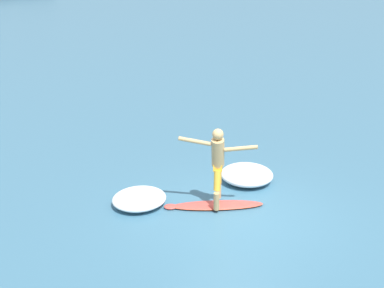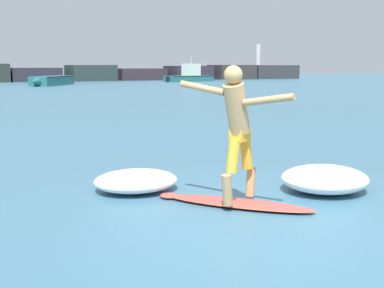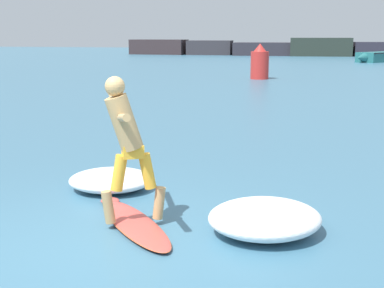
% 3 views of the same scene
% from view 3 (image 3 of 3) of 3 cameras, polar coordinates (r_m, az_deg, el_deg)
% --- Properties ---
extents(ground_plane, '(200.00, 200.00, 0.00)m').
position_cam_3_polar(ground_plane, '(6.49, -9.47, -10.34)').
color(ground_plane, '#3D6E87').
extents(surfboard, '(1.76, 1.97, 0.21)m').
position_cam_3_polar(surfboard, '(6.98, -6.27, -8.34)').
color(surfboard, '#DF4C41').
rests_on(surfboard, ground).
extents(surfer, '(1.00, 1.53, 1.85)m').
position_cam_3_polar(surfer, '(6.63, -7.08, 0.76)').
color(surfer, tan).
rests_on(surfer, surfboard).
extents(small_boat_offshore, '(5.60, 7.38, 0.91)m').
position_cam_3_polar(small_boat_offshore, '(53.94, 19.66, 8.79)').
color(small_boat_offshore, '#246667').
rests_on(small_boat_offshore, ground).
extents(channel_marker_buoy, '(1.02, 1.02, 1.97)m').
position_cam_3_polar(channel_marker_buoy, '(30.52, 7.23, 8.56)').
color(channel_marker_buoy, red).
rests_on(channel_marker_buoy, ground).
extents(wave_foam_at_tail, '(1.58, 1.49, 0.31)m').
position_cam_3_polar(wave_foam_at_tail, '(8.58, -8.64, -3.80)').
color(wave_foam_at_tail, white).
rests_on(wave_foam_at_tail, ground).
extents(wave_foam_at_nose, '(1.94, 1.93, 0.39)m').
position_cam_3_polar(wave_foam_at_nose, '(6.70, 7.77, -7.83)').
color(wave_foam_at_nose, white).
rests_on(wave_foam_at_nose, ground).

